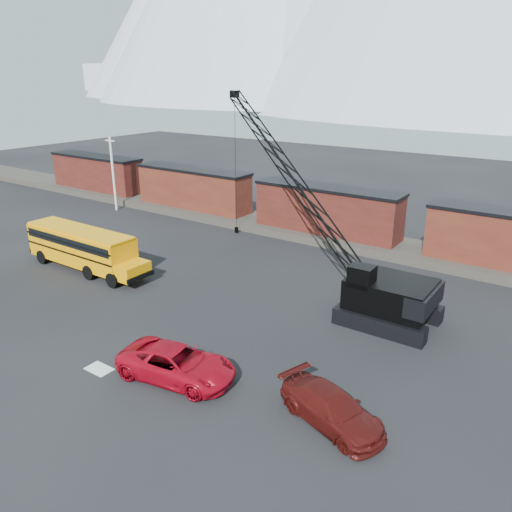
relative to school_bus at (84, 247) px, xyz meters
The scene contains 11 objects.
ground 12.62m from the school_bus, 21.28° to the right, with size 160.00×160.00×0.00m, color black.
gravel_berm 21.04m from the school_bus, 56.31° to the left, with size 120.00×5.00×0.70m, color #433E37.
boxcar_west_far 26.84m from the school_bus, 139.37° to the left, with size 13.70×3.10×4.17m.
boxcar_west_near 18.03m from the school_bus, 104.01° to the left, with size 13.70×3.10×4.17m.
boxcar_mid 21.01m from the school_bus, 56.31° to the left, with size 13.70×3.10×4.17m.
utility_pole 18.43m from the school_bus, 132.54° to the left, with size 1.40×0.24×8.00m.
snow_patch 14.95m from the school_bus, 35.10° to the right, with size 1.40×0.90×0.02m, color silver.
school_bus is the anchor object (origin of this frame).
red_pickup 17.43m from the school_bus, 23.08° to the right, with size 2.76×5.99×1.66m, color #A90819.
maroon_suv 24.46m from the school_bus, 13.06° to the right, with size 2.11×5.19×1.51m, color #470F0C.
crawler_crane 16.58m from the school_bus, 37.77° to the left, with size 21.73×11.82×13.13m.
Camera 1 is at (19.70, -17.48, 14.20)m, focal length 35.00 mm.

